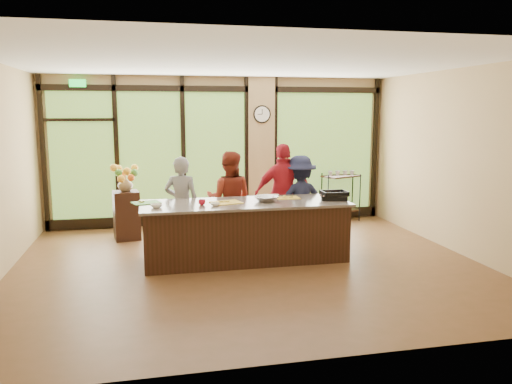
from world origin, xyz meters
name	(u,v)px	position (x,y,z in m)	size (l,w,h in m)	color
floor	(249,265)	(0.00, 0.00, 0.00)	(7.00, 7.00, 0.00)	brown
ceiling	(249,62)	(0.00, 0.00, 3.00)	(7.00, 7.00, 0.00)	white
back_wall	(220,151)	(0.00, 3.00, 1.50)	(7.00, 7.00, 0.00)	tan
right_wall	(461,162)	(3.50, 0.00, 1.50)	(6.00, 6.00, 0.00)	tan
window_wall	(228,156)	(0.16, 2.95, 1.39)	(6.90, 0.12, 3.00)	tan
island_base	(245,232)	(0.00, 0.30, 0.44)	(3.10, 1.00, 0.88)	black
countertop	(245,203)	(0.00, 0.30, 0.90)	(3.20, 1.10, 0.04)	#6F645C
wall_clock	(262,114)	(0.85, 2.87, 2.25)	(0.36, 0.04, 0.36)	black
cook_left	(182,204)	(-0.93, 1.03, 0.79)	(0.58, 0.38, 1.58)	gray
cook_midleft	(229,199)	(-0.11, 1.16, 0.82)	(0.80, 0.62, 1.64)	maroon
cook_midright	(284,195)	(0.83, 1.06, 0.88)	(1.03, 0.43, 1.77)	#A61926
cook_right	(300,200)	(1.11, 1.01, 0.78)	(1.01, 0.58, 1.56)	#1A1E3B
roasting_pan	(334,197)	(1.43, 0.22, 0.96)	(0.40, 0.31, 0.07)	black
mixing_bowl	(266,199)	(0.33, 0.29, 0.96)	(0.35, 0.35, 0.08)	silver
cutting_board_left	(146,203)	(-1.50, 0.54, 0.93)	(0.40, 0.30, 0.01)	#4A9737
cutting_board_center	(226,203)	(-0.30, 0.29, 0.93)	(0.44, 0.33, 0.01)	gold
cutting_board_right	(288,198)	(0.74, 0.51, 0.93)	(0.37, 0.28, 0.01)	gold
prep_bowl_near	(156,206)	(-1.35, 0.13, 0.95)	(0.17, 0.17, 0.05)	white
prep_bowl_mid	(215,204)	(-0.49, 0.09, 0.94)	(0.14, 0.14, 0.04)	white
prep_bowl_far	(275,196)	(0.58, 0.69, 0.94)	(0.14, 0.14, 0.03)	white
red_ramekin	(202,202)	(-0.68, 0.19, 0.96)	(0.11, 0.11, 0.08)	#B9122D
flower_stand	(127,215)	(-1.87, 2.01, 0.44)	(0.44, 0.44, 0.88)	black
flower_vase	(125,184)	(-1.87, 2.01, 1.02)	(0.27, 0.27, 0.28)	olive
bar_cart	(341,190)	(2.55, 2.75, 0.64)	(0.89, 0.72, 1.07)	black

